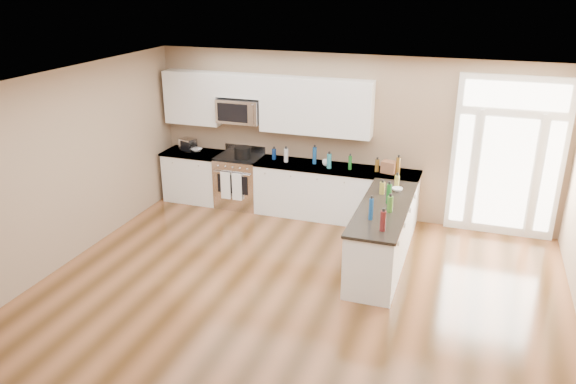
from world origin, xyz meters
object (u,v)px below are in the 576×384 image
(kitchen_range, at_px, (240,181))
(toaster_oven, at_px, (188,145))
(peninsula_cabinet, at_px, (382,238))
(stockpot, at_px, (243,152))

(kitchen_range, bearing_deg, toaster_oven, 178.65)
(kitchen_range, bearing_deg, peninsula_cabinet, -26.76)
(kitchen_range, bearing_deg, stockpot, -38.71)
(stockpot, height_order, toaster_oven, toaster_oven)
(kitchen_range, height_order, stockpot, stockpot)
(stockpot, bearing_deg, peninsula_cabinet, -26.24)
(peninsula_cabinet, bearing_deg, stockpot, 153.76)
(toaster_oven, bearing_deg, peninsula_cabinet, -3.24)
(peninsula_cabinet, distance_m, toaster_oven, 4.23)
(peninsula_cabinet, height_order, kitchen_range, kitchen_range)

